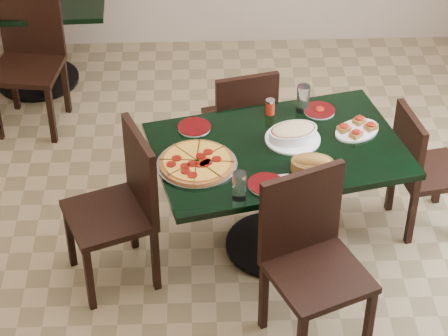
{
  "coord_description": "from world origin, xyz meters",
  "views": [
    {
      "loc": [
        -0.08,
        -3.81,
        3.63
      ],
      "look_at": [
        0.06,
        0.0,
        0.73
      ],
      "focal_mm": 70.0,
      "sensor_mm": 36.0,
      "label": 1
    }
  ],
  "objects_px": {
    "lasagna_casserole": "(293,133)",
    "back_table": "(30,22)",
    "pepperoni_pizza": "(197,163)",
    "bruschetta_platter": "(357,128)",
    "bread_basket": "(312,164)",
    "chair_near": "(310,252)",
    "chair_right": "(420,165)",
    "chair_far": "(242,120)",
    "main_table": "(277,173)",
    "back_chair_near": "(30,53)",
    "chair_left": "(123,201)"
  },
  "relations": [
    {
      "from": "lasagna_casserole",
      "to": "back_table",
      "type": "bearing_deg",
      "value": 115.48
    },
    {
      "from": "pepperoni_pizza",
      "to": "bruschetta_platter",
      "type": "height_order",
      "value": "bruschetta_platter"
    },
    {
      "from": "bruschetta_platter",
      "to": "bread_basket",
      "type": "bearing_deg",
      "value": -165.81
    },
    {
      "from": "chair_near",
      "to": "bread_basket",
      "type": "relative_size",
      "value": 4.05
    },
    {
      "from": "chair_right",
      "to": "bruschetta_platter",
      "type": "height_order",
      "value": "chair_right"
    },
    {
      "from": "bread_basket",
      "to": "chair_far",
      "type": "bearing_deg",
      "value": 115.33
    },
    {
      "from": "chair_far",
      "to": "main_table",
      "type": "bearing_deg",
      "value": 89.69
    },
    {
      "from": "main_table",
      "to": "bruschetta_platter",
      "type": "distance_m",
      "value": 0.53
    },
    {
      "from": "chair_far",
      "to": "back_chair_near",
      "type": "height_order",
      "value": "back_chair_near"
    },
    {
      "from": "chair_far",
      "to": "chair_near",
      "type": "height_order",
      "value": "chair_near"
    },
    {
      "from": "chair_near",
      "to": "bread_basket",
      "type": "height_order",
      "value": "chair_near"
    },
    {
      "from": "back_chair_near",
      "to": "back_table",
      "type": "bearing_deg",
      "value": 106.83
    },
    {
      "from": "back_chair_near",
      "to": "bruschetta_platter",
      "type": "xyz_separation_m",
      "value": [
        2.1,
        -1.34,
        0.22
      ]
    },
    {
      "from": "lasagna_casserole",
      "to": "back_chair_near",
      "type": "bearing_deg",
      "value": 123.25
    },
    {
      "from": "main_table",
      "to": "back_table",
      "type": "bearing_deg",
      "value": 116.94
    },
    {
      "from": "chair_far",
      "to": "pepperoni_pizza",
      "type": "distance_m",
      "value": 0.93
    },
    {
      "from": "chair_left",
      "to": "lasagna_casserole",
      "type": "height_order",
      "value": "chair_left"
    },
    {
      "from": "back_chair_near",
      "to": "bruschetta_platter",
      "type": "distance_m",
      "value": 2.5
    },
    {
      "from": "bruschetta_platter",
      "to": "lasagna_casserole",
      "type": "bearing_deg",
      "value": 154.63
    },
    {
      "from": "back_chair_near",
      "to": "bread_basket",
      "type": "xyz_separation_m",
      "value": [
        1.8,
        -1.69,
        0.24
      ]
    },
    {
      "from": "chair_right",
      "to": "bread_basket",
      "type": "height_order",
      "value": "bread_basket"
    },
    {
      "from": "pepperoni_pizza",
      "to": "lasagna_casserole",
      "type": "distance_m",
      "value": 0.59
    },
    {
      "from": "bruschetta_platter",
      "to": "chair_left",
      "type": "bearing_deg",
      "value": 158.52
    },
    {
      "from": "chair_far",
      "to": "chair_left",
      "type": "distance_m",
      "value": 1.13
    },
    {
      "from": "chair_right",
      "to": "chair_near",
      "type": "bearing_deg",
      "value": 127.29
    },
    {
      "from": "back_table",
      "to": "bruschetta_platter",
      "type": "relative_size",
      "value": 3.43
    },
    {
      "from": "back_table",
      "to": "chair_right",
      "type": "xyz_separation_m",
      "value": [
        2.59,
        -1.82,
        -0.06
      ]
    },
    {
      "from": "back_chair_near",
      "to": "bruschetta_platter",
      "type": "height_order",
      "value": "back_chair_near"
    },
    {
      "from": "chair_far",
      "to": "bruschetta_platter",
      "type": "bearing_deg",
      "value": 125.16
    },
    {
      "from": "back_chair_near",
      "to": "pepperoni_pizza",
      "type": "bearing_deg",
      "value": -45.81
    },
    {
      "from": "back_table",
      "to": "back_chair_near",
      "type": "xyz_separation_m",
      "value": [
        0.08,
        -0.52,
        0.03
      ]
    },
    {
      "from": "chair_near",
      "to": "lasagna_casserole",
      "type": "relative_size",
      "value": 3.05
    },
    {
      "from": "chair_far",
      "to": "lasagna_casserole",
      "type": "bearing_deg",
      "value": 98.51
    },
    {
      "from": "chair_far",
      "to": "chair_left",
      "type": "relative_size",
      "value": 0.89
    },
    {
      "from": "main_table",
      "to": "chair_far",
      "type": "xyz_separation_m",
      "value": [
        -0.17,
        0.69,
        -0.09
      ]
    },
    {
      "from": "back_chair_near",
      "to": "chair_left",
      "type": "bearing_deg",
      "value": -57.21
    },
    {
      "from": "chair_right",
      "to": "bread_basket",
      "type": "relative_size",
      "value": 3.36
    },
    {
      "from": "chair_right",
      "to": "lasagna_casserole",
      "type": "height_order",
      "value": "lasagna_casserole"
    },
    {
      "from": "main_table",
      "to": "back_table",
      "type": "distance_m",
      "value": 2.63
    },
    {
      "from": "chair_left",
      "to": "chair_near",
      "type": "bearing_deg",
      "value": 42.13
    },
    {
      "from": "chair_far",
      "to": "chair_right",
      "type": "relative_size",
      "value": 1.04
    },
    {
      "from": "chair_far",
      "to": "chair_near",
      "type": "relative_size",
      "value": 0.86
    },
    {
      "from": "main_table",
      "to": "bread_basket",
      "type": "xyz_separation_m",
      "value": [
        0.16,
        -0.21,
        0.22
      ]
    },
    {
      "from": "pepperoni_pizza",
      "to": "back_chair_near",
      "type": "bearing_deg",
      "value": 125.67
    },
    {
      "from": "chair_far",
      "to": "back_chair_near",
      "type": "relative_size",
      "value": 0.88
    },
    {
      "from": "pepperoni_pizza",
      "to": "chair_right",
      "type": "bearing_deg",
      "value": 13.95
    },
    {
      "from": "lasagna_casserole",
      "to": "bread_basket",
      "type": "height_order",
      "value": "bread_basket"
    },
    {
      "from": "lasagna_casserole",
      "to": "bread_basket",
      "type": "distance_m",
      "value": 0.3
    },
    {
      "from": "bread_basket",
      "to": "back_table",
      "type": "bearing_deg",
      "value": 135.37
    },
    {
      "from": "back_chair_near",
      "to": "bread_basket",
      "type": "distance_m",
      "value": 2.48
    }
  ]
}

